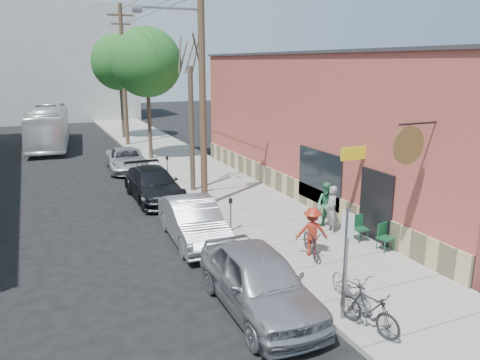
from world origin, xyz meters
name	(u,v)px	position (x,y,z in m)	size (l,w,h in m)	color
ground	(188,264)	(0.00, 0.00, 0.00)	(120.00, 120.00, 0.00)	black
sidewalk	(200,174)	(4.25, 11.00, 0.07)	(4.50, 58.00, 0.15)	gray
cafe_building	(336,125)	(8.99, 4.99, 3.30)	(6.60, 20.20, 6.61)	#9F463B
end_cap_building	(46,63)	(-2.00, 42.00, 6.00)	(18.00, 8.00, 12.00)	#B0B0AB
sign_post	(346,254)	(2.35, -4.82, 1.83)	(0.07, 0.45, 2.80)	slate
parking_meter_near	(231,209)	(2.25, 1.83, 0.98)	(0.14, 0.14, 1.24)	slate
parking_meter_far	(167,164)	(2.25, 10.32, 0.98)	(0.14, 0.14, 1.24)	slate
utility_pole_near	(201,81)	(2.39, 5.19, 5.41)	(3.57, 0.28, 10.00)	#503A28
utility_pole_far	(124,73)	(2.45, 22.06, 5.34)	(1.80, 0.28, 10.00)	#503A28
tree_bare	(192,130)	(2.80, 7.80, 3.07)	(0.24, 0.24, 5.83)	#44392C
tree_leafy_mid	(147,62)	(2.80, 16.24, 6.12)	(4.27, 4.27, 8.12)	#44392C
tree_leafy_far	(119,62)	(2.80, 25.58, 6.12)	(4.41, 4.41, 8.19)	#44392C
patio_chair_a	(360,228)	(5.96, -0.88, 0.59)	(0.50, 0.50, 0.88)	#124227
patio_chair_b	(386,238)	(6.17, -1.93, 0.59)	(0.50, 0.50, 0.88)	#124227
patron_grey	(331,209)	(5.53, 0.26, 1.01)	(0.63, 0.41, 1.72)	gray
patron_green	(327,206)	(5.58, 0.60, 1.03)	(0.86, 0.67, 1.76)	#338151
cyclist	(312,231)	(3.76, -1.23, 0.94)	(1.02, 0.59, 1.58)	maroon
cyclist_bike	(312,241)	(3.76, -1.23, 0.60)	(0.59, 1.70, 0.89)	black
parked_bike_a	(369,310)	(2.59, -5.48, 0.66)	(0.48, 1.69, 1.01)	black
parked_bike_b	(351,286)	(3.01, -4.27, 0.61)	(0.61, 1.75, 0.92)	slate
car_0	(259,281)	(0.80, -3.41, 0.82)	(1.93, 4.80, 1.63)	#98999F
car_1	(193,221)	(0.80, 1.77, 0.75)	(1.59, 4.56, 1.50)	#9B9CA2
car_2	(154,184)	(0.80, 7.44, 0.72)	(2.01, 4.95, 1.44)	black
car_3	(127,160)	(0.80, 13.91, 0.64)	(2.13, 4.62, 1.28)	#B7B7BF
bus	(49,127)	(-2.89, 24.26, 1.48)	(2.48, 10.61, 2.96)	white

